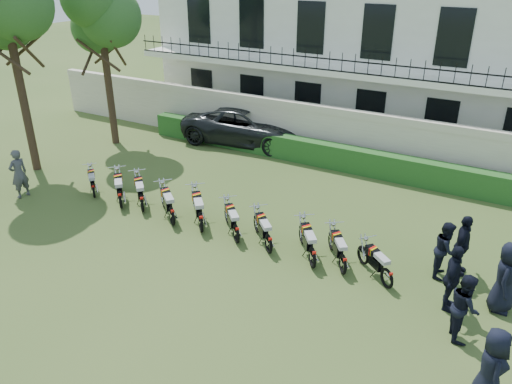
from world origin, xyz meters
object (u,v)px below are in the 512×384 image
at_px(motorcycle_7, 313,253).
at_px(motorcycle_8, 343,260).
at_px(inspector, 19,174).
at_px(officer_5, 462,245).
at_px(officer_4, 446,250).
at_px(officer_0, 491,369).
at_px(suv, 247,126).
at_px(officer_1, 464,307).
at_px(motorcycle_3, 172,212).
at_px(motorcycle_2, 141,199).
at_px(motorcycle_6, 269,239).
at_px(motorcycle_1, 120,196).
at_px(motorcycle_9, 387,274).
at_px(officer_2, 452,278).
at_px(motorcycle_5, 236,229).
at_px(officer_3, 506,277).
at_px(motorcycle_0, 93,187).
at_px(motorcycle_4, 201,218).
at_px(tree_west_near, 100,10).

xyz_separation_m(motorcycle_7, motorcycle_8, (0.85, 0.13, -0.02)).
height_order(inspector, officer_5, inspector).
height_order(inspector, officer_4, inspector).
bearing_deg(officer_0, inspector, 65.78).
height_order(motorcycle_8, officer_0, officer_0).
height_order(suv, officer_5, officer_5).
relative_size(officer_1, officer_4, 1.02).
height_order(motorcycle_3, officer_0, officer_0).
distance_m(motorcycle_2, motorcycle_6, 4.99).
xyz_separation_m(motorcycle_1, motorcycle_9, (9.30, 0.05, -0.06)).
height_order(officer_0, officer_2, officer_0).
height_order(motorcycle_5, officer_3, officer_3).
distance_m(motorcycle_0, officer_1, 12.79).
relative_size(motorcycle_5, officer_5, 0.80).
relative_size(motorcycle_8, officer_1, 0.93).
relative_size(motorcycle_7, officer_3, 0.85).
bearing_deg(motorcycle_8, officer_3, -28.61).
relative_size(suv, officer_5, 3.42).
bearing_deg(officer_5, motorcycle_2, 100.61).
relative_size(motorcycle_0, officer_1, 0.81).
distance_m(motorcycle_2, motorcycle_8, 7.25).
xyz_separation_m(motorcycle_2, officer_0, (11.22, -2.87, 0.39)).
distance_m(suv, officer_3, 13.79).
distance_m(motorcycle_6, officer_2, 5.07).
bearing_deg(motorcycle_5, motorcycle_2, 133.09).
relative_size(motorcycle_4, officer_4, 0.98).
height_order(motorcycle_1, inspector, inspector).
xyz_separation_m(officer_4, officer_5, (0.35, 0.33, 0.07)).
distance_m(motorcycle_3, motorcycle_5, 2.38).
distance_m(motorcycle_9, officer_2, 1.62).
relative_size(tree_west_near, officer_2, 4.47).
height_order(officer_3, officer_5, officer_3).
xyz_separation_m(suv, officer_5, (10.46, -6.26, 0.04)).
height_order(motorcycle_8, officer_1, officer_1).
height_order(motorcycle_1, motorcycle_5, motorcycle_1).
xyz_separation_m(motorcycle_1, officer_0, (12.04, -2.70, 0.39)).
relative_size(inspector, officer_0, 1.02).
bearing_deg(officer_2, motorcycle_7, 88.99).
distance_m(motorcycle_8, officer_1, 3.39).
bearing_deg(tree_west_near, officer_0, -24.14).
relative_size(motorcycle_0, officer_3, 0.72).
distance_m(officer_4, officer_5, 0.49).
bearing_deg(inspector, motorcycle_9, 100.41).
bearing_deg(motorcycle_5, officer_1, -53.23).
bearing_deg(motorcycle_0, motorcycle_9, -49.97).
distance_m(motorcycle_2, inspector, 4.77).
distance_m(motorcycle_6, officer_0, 6.82).
xyz_separation_m(officer_0, officer_1, (-0.75, 1.77, -0.06)).
bearing_deg(motorcycle_2, motorcycle_8, -47.19).
height_order(motorcycle_8, officer_2, officer_2).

